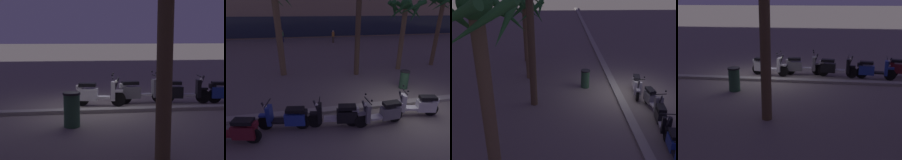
# 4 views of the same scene
# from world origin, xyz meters

# --- Properties ---
(ground_plane) EXTENTS (200.00, 200.00, 0.00)m
(ground_plane) POSITION_xyz_m (0.00, 0.00, 0.00)
(ground_plane) COLOR slate
(curb_strip) EXTENTS (60.00, 0.36, 0.12)m
(curb_strip) POSITION_xyz_m (0.00, 0.47, 0.06)
(curb_strip) COLOR gray
(curb_strip) RESTS_ON ground
(scooter_black_mid_front) EXTENTS (1.83, 0.62, 1.04)m
(scooter_black_mid_front) POSITION_xyz_m (-3.19, -0.55, 0.45)
(scooter_black_mid_front) COLOR black
(scooter_black_mid_front) RESTS_ON ground
(scooter_grey_last_in_row) EXTENTS (1.82, 0.56, 1.17)m
(scooter_grey_last_in_row) POSITION_xyz_m (-1.61, -0.71, 0.45)
(scooter_grey_last_in_row) COLOR black
(scooter_grey_last_in_row) RESTS_ON ground
(scooter_white_second_in_line) EXTENTS (1.80, 0.68, 1.17)m
(scooter_white_second_in_line) POSITION_xyz_m (-0.05, -0.45, 0.45)
(scooter_white_second_in_line) COLOR black
(scooter_white_second_in_line) RESTS_ON ground
(litter_bin) EXTENTS (0.48, 0.48, 0.95)m
(litter_bin) POSITION_xyz_m (0.79, 2.01, 0.48)
(litter_bin) COLOR #2D5638
(litter_bin) RESTS_ON ground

